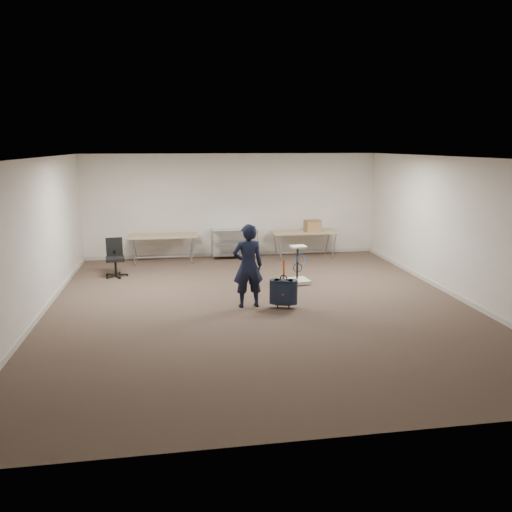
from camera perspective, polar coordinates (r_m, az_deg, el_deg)
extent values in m
plane|color=#413127|center=(9.65, 0.41, -5.68)|extent=(9.00, 9.00, 0.00)
plane|color=beige|center=(13.72, -2.69, 5.78)|extent=(8.00, 0.00, 8.00)
plane|color=beige|center=(5.05, 8.92, -6.36)|extent=(8.00, 0.00, 8.00)
plane|color=beige|center=(9.51, -24.09, 1.64)|extent=(0.00, 9.00, 9.00)
plane|color=beige|center=(10.71, 22.08, 2.93)|extent=(0.00, 9.00, 9.00)
plane|color=white|center=(9.16, 0.44, 11.18)|extent=(8.00, 8.00, 0.00)
cube|color=#BAB5A8|center=(13.93, -2.63, 0.25)|extent=(8.00, 0.02, 0.10)
cube|color=#BAB5A8|center=(9.83, -23.33, -6.10)|extent=(0.02, 9.00, 0.10)
cube|color=#BAB5A8|center=(10.99, 21.45, -4.02)|extent=(0.02, 9.00, 0.10)
cube|color=#98865D|center=(13.20, -10.62, 2.28)|extent=(1.80, 0.75, 0.03)
cylinder|color=gray|center=(13.31, -10.52, -0.10)|extent=(1.50, 0.02, 0.02)
cylinder|color=gray|center=(13.02, -13.88, 0.35)|extent=(0.13, 0.04, 0.69)
cylinder|color=gray|center=(12.97, -7.27, 0.58)|extent=(0.13, 0.04, 0.69)
cylinder|color=gray|center=(13.60, -13.69, 0.88)|extent=(0.13, 0.04, 0.69)
cylinder|color=gray|center=(13.56, -7.36, 1.10)|extent=(0.13, 0.04, 0.69)
cube|color=#98865D|center=(13.62, 5.58, 2.76)|extent=(1.80, 0.75, 0.03)
cylinder|color=gray|center=(13.73, 5.53, 0.45)|extent=(1.50, 0.02, 0.02)
cylinder|color=gray|center=(13.24, 2.73, 0.91)|extent=(0.13, 0.04, 0.69)
cylinder|color=gray|center=(13.62, 8.92, 1.10)|extent=(0.13, 0.04, 0.69)
cylinder|color=gray|center=(13.81, 2.22, 1.41)|extent=(0.13, 0.04, 0.69)
cylinder|color=gray|center=(14.18, 8.18, 1.58)|extent=(0.13, 0.04, 0.69)
cylinder|color=silver|center=(13.30, -4.96, 1.17)|extent=(0.02, 0.02, 0.80)
cylinder|color=silver|center=(13.44, 0.15, 1.33)|extent=(0.02, 0.02, 0.80)
cylinder|color=silver|center=(13.74, -5.10, 1.53)|extent=(0.02, 0.02, 0.80)
cylinder|color=silver|center=(13.88, -0.15, 1.69)|extent=(0.02, 0.02, 0.80)
cube|color=silver|center=(13.64, -2.49, 0.20)|extent=(1.20, 0.45, 0.02)
cube|color=silver|center=(13.57, -2.50, 1.64)|extent=(1.20, 0.45, 0.02)
cube|color=silver|center=(13.51, -2.52, 3.02)|extent=(1.20, 0.45, 0.01)
imported|color=black|center=(9.37, -0.92, -1.14)|extent=(0.61, 0.42, 1.60)
cube|color=black|center=(9.43, 3.16, -4.11)|extent=(0.38, 0.28, 0.46)
cube|color=black|center=(9.52, 3.15, -5.49)|extent=(0.33, 0.22, 0.03)
cylinder|color=black|center=(9.52, 2.49, -5.75)|extent=(0.04, 0.07, 0.06)
cylinder|color=black|center=(9.51, 3.78, -5.80)|extent=(0.04, 0.07, 0.06)
torus|color=black|center=(9.35, 3.17, -2.59)|extent=(0.15, 0.06, 0.15)
cube|color=#F5430C|center=(9.33, 3.19, -1.56)|extent=(0.03, 0.01, 0.36)
cylinder|color=black|center=(12.16, -15.69, -2.10)|extent=(0.54, 0.54, 0.08)
cylinder|color=black|center=(12.11, -15.75, -1.25)|extent=(0.05, 0.05, 0.36)
cube|color=black|center=(12.07, -15.80, -0.33)|extent=(0.47, 0.47, 0.07)
cube|color=black|center=(12.21, -15.89, 1.03)|extent=(0.38, 0.10, 0.43)
cube|color=beige|center=(11.18, 4.80, -2.86)|extent=(0.52, 0.52, 0.07)
cylinder|color=black|center=(10.97, 4.08, -3.34)|extent=(0.06, 0.06, 0.04)
cylinder|color=black|center=(11.12, 4.78, -0.76)|extent=(0.05, 0.05, 0.74)
cube|color=beige|center=(11.00, 4.87, 1.07)|extent=(0.36, 0.32, 0.04)
torus|color=#2255AD|center=(11.00, 5.17, -0.42)|extent=(0.25, 0.13, 0.23)
cube|color=#A0714A|center=(13.59, 6.48, 3.46)|extent=(0.45, 0.36, 0.31)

